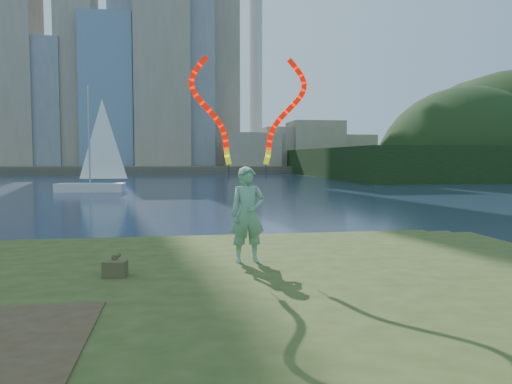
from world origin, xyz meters
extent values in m
plane|color=#18253E|center=(0.00, 0.00, 0.00)|extent=(320.00, 320.00, 0.00)
cube|color=#354318|center=(0.00, -2.50, 0.15)|extent=(20.00, 18.00, 0.30)
cube|color=#354318|center=(0.00, -2.20, 0.40)|extent=(17.00, 15.00, 0.30)
cube|color=#354318|center=(0.00, -2.00, 0.65)|extent=(14.00, 12.00, 0.30)
cube|color=#464133|center=(0.00, 95.00, 0.60)|extent=(320.00, 40.00, 1.20)
cylinder|color=silver|center=(18.00, 102.00, 30.20)|extent=(2.80, 2.80, 58.00)
imported|color=#197844|center=(1.69, 0.63, 1.70)|extent=(0.68, 0.47, 1.80)
cylinder|color=black|center=(1.35, 0.72, 2.51)|extent=(0.02, 0.02, 0.30)
cylinder|color=black|center=(2.07, 0.77, 2.51)|extent=(0.02, 0.02, 0.30)
cube|color=#444321|center=(-0.65, -0.21, 0.93)|extent=(0.41, 0.31, 0.27)
cylinder|color=#444321|center=(-0.65, -0.03, 1.11)|extent=(0.13, 0.26, 0.09)
cube|color=silver|center=(-6.48, 32.89, 0.32)|extent=(5.43, 2.20, 0.74)
cylinder|color=gray|center=(-6.48, 32.89, 4.44)|extent=(0.15, 0.15, 8.04)
camera|label=1|loc=(0.38, -8.62, 2.78)|focal=35.00mm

